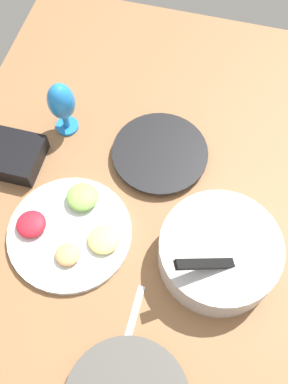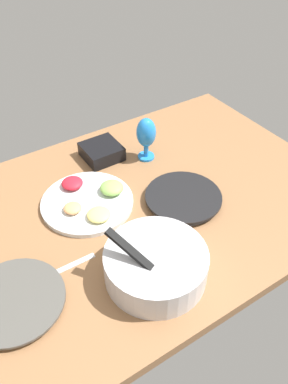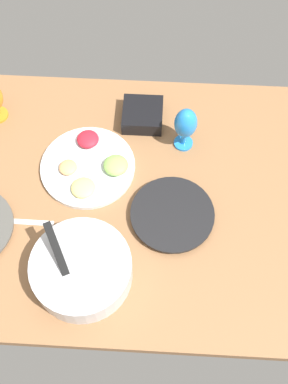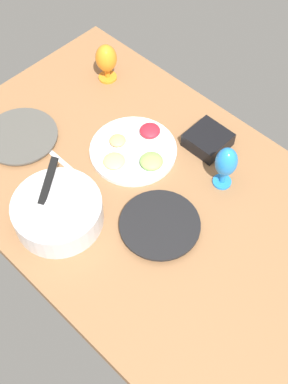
% 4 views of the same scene
% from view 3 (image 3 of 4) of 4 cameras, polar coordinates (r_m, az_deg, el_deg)
% --- Properties ---
extents(ground_plane, '(1.60, 1.04, 0.04)m').
position_cam_3_polar(ground_plane, '(1.64, -2.71, -0.55)').
color(ground_plane, '#8C603D').
extents(dinner_plate_left, '(0.28, 0.28, 0.03)m').
position_cam_3_polar(dinner_plate_left, '(1.57, 3.47, -2.80)').
color(dinner_plate_left, '#4C4C51').
rests_on(dinner_plate_left, ground_plane).
extents(mixing_bowl, '(0.31, 0.31, 0.18)m').
position_cam_3_polar(mixing_bowl, '(1.46, -7.63, -9.34)').
color(mixing_bowl, silver).
rests_on(mixing_bowl, ground_plane).
extents(fruit_platter, '(0.34, 0.34, 0.05)m').
position_cam_3_polar(fruit_platter, '(1.67, -6.66, 3.20)').
color(fruit_platter, silver).
rests_on(fruit_platter, ground_plane).
extents(hurricane_glass_blue, '(0.08, 0.08, 0.19)m').
position_cam_3_polar(hurricane_glass_blue, '(1.64, 5.10, 8.18)').
color(hurricane_glass_blue, '#2380DD').
rests_on(hurricane_glass_blue, ground_plane).
extents(square_bowl_black, '(0.15, 0.15, 0.06)m').
position_cam_3_polar(square_bowl_black, '(1.77, -0.17, 9.46)').
color(square_bowl_black, black).
rests_on(square_bowl_black, ground_plane).
extents(fork_by_right_plate, '(0.18, 0.02, 0.01)m').
position_cam_3_polar(fork_by_right_plate, '(1.62, -14.09, -3.57)').
color(fork_by_right_plate, silver).
rests_on(fork_by_right_plate, ground_plane).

